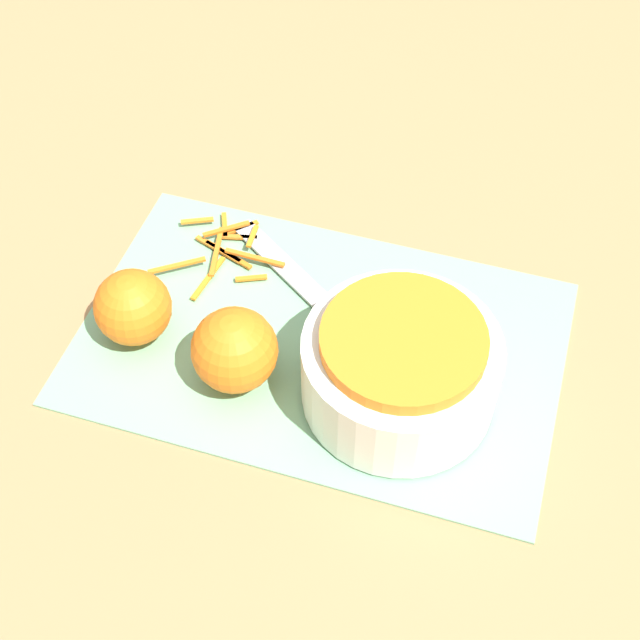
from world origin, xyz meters
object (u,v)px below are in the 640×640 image
bowl_speckled (400,367)px  orange_left (235,350)px  knife (338,314)px  orange_right (133,307)px

bowl_speckled → orange_left: bowl_speckled is taller
knife → orange_left: orange_left is taller
knife → bowl_speckled: bearing=172.4°
orange_left → orange_right: orange_left is taller
bowl_speckled → orange_left: size_ratio=2.22×
knife → orange_left: 0.12m
orange_left → orange_right: size_ratio=1.08×
knife → orange_right: (0.18, 0.07, 0.03)m
bowl_speckled → knife: bowl_speckled is taller
knife → orange_right: bearing=56.4°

